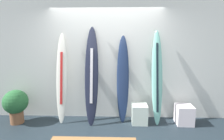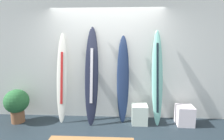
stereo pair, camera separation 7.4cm
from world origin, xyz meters
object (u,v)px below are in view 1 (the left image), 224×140
Objects in this scene: surfboard_navy at (123,80)px; display_block_center at (139,114)px; surfboard_seafoam at (157,78)px; surfboard_ivory at (62,78)px; display_block_left at (184,115)px; potted_plant at (16,104)px; surfboard_charcoal at (92,76)px.

surfboard_navy is 0.82m from display_block_center.
surfboard_ivory is at bearing 179.53° from surfboard_seafoam.
surfboard_navy is at bearing 1.64° from surfboard_ivory.
display_block_center is at bearing -18.35° from surfboard_navy.
surfboard_ivory is 1.87m from display_block_center.
display_block_center is (-0.96, 0.01, 0.00)m from display_block_left.
display_block_left is 0.99× the size of display_block_center.
display_block_left is at bearing 1.07° from potted_plant.
surfboard_seafoam is at bearing -0.47° from surfboard_ivory.
surfboard_ivory is at bearing -178.36° from surfboard_navy.
surfboard_charcoal reaches higher than display_block_left.
surfboard_ivory reaches higher than display_block_left.
surfboard_ivory is 2.78m from display_block_left.
surfboard_ivory is 0.97× the size of surfboard_seafoam.
surfboard_navy is (0.67, 0.08, -0.11)m from surfboard_charcoal.
potted_plant is at bearing -175.13° from surfboard_navy.
surfboard_charcoal is 0.69m from surfboard_navy.
surfboard_seafoam is (1.40, 0.03, -0.05)m from surfboard_charcoal.
potted_plant is (-1.64, -0.12, -0.61)m from surfboard_charcoal.
surfboard_ivory is at bearing 177.21° from display_block_center.
surfboard_navy is at bearing 175.67° from surfboard_seafoam.
display_block_center is at bearing -2.79° from surfboard_ivory.
surfboard_charcoal is at bearing 177.84° from display_block_center.
surfboard_seafoam is 0.99m from display_block_left.
surfboard_seafoam is at bearing 2.67° from potted_plant.
display_block_left is (2.67, -0.09, -0.77)m from surfboard_ivory.
surfboard_ivory is 4.68× the size of display_block_center.
display_block_center reaches higher than display_block_left.
surfboard_charcoal is at bearing -3.76° from surfboard_ivory.
surfboard_seafoam is 4.83× the size of display_block_center.
surfboard_navy reaches higher than potted_plant.
surfboard_seafoam is 3.10m from potted_plant.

